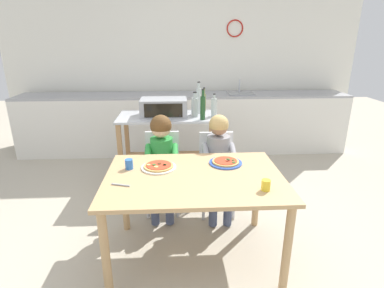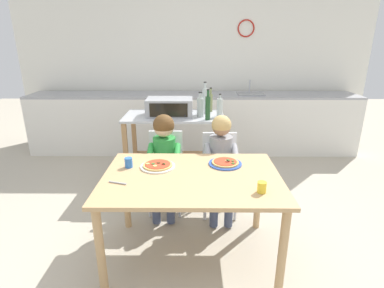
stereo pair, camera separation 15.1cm
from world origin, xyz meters
name	(u,v)px [view 2 (the right image)]	position (x,y,z in m)	size (l,w,h in m)	color
ground_plane	(193,190)	(0.00, 1.16, 0.00)	(11.57, 11.57, 0.00)	#B7AD99
back_wall_tiled	(193,62)	(0.00, 2.95, 1.35)	(5.58, 0.14, 2.70)	white
kitchen_counter	(193,123)	(0.00, 2.54, 0.45)	(5.02, 0.60, 1.11)	silver
kitchen_island_cart	(175,138)	(-0.22, 1.37, 0.58)	(1.16, 0.60, 0.86)	#B7BABF
toaster_oven	(170,107)	(-0.27, 1.35, 0.96)	(0.53, 0.34, 0.20)	#999BA0
bottle_brown_beer	(205,100)	(0.14, 1.47, 1.02)	(0.06, 0.06, 0.37)	#ADB7B2
bottle_squat_spirits	(211,102)	(0.22, 1.57, 0.98)	(0.05, 0.05, 0.29)	olive
bottle_dark_olive_oil	(208,107)	(0.17, 1.17, 1.00)	(0.06, 0.06, 0.34)	#1E4723
bottle_tall_green_wine	(200,107)	(0.09, 1.30, 0.98)	(0.08, 0.08, 0.29)	#ADB7B2
bottle_clear_vinegar	(220,107)	(0.31, 1.31, 0.97)	(0.07, 0.07, 0.26)	#ADB7B2
dining_table	(192,186)	(0.00, 0.00, 0.64)	(1.35, 0.93, 0.73)	tan
dining_chair_left	(166,165)	(-0.28, 0.78, 0.48)	(0.36, 0.36, 0.81)	silver
dining_chair_right	(220,167)	(0.28, 0.73, 0.48)	(0.36, 0.36, 0.81)	silver
child_in_green_shirt	(164,152)	(-0.28, 0.66, 0.67)	(0.32, 0.42, 1.01)	#424C6B
child_in_grey_shirt	(221,156)	(0.28, 0.60, 0.66)	(0.32, 0.42, 1.02)	#424C6B
pizza_plate_white	(158,166)	(-0.28, 0.16, 0.74)	(0.28, 0.28, 0.03)	white
pizza_plate_blue_rimmed	(225,163)	(0.28, 0.22, 0.74)	(0.27, 0.27, 0.03)	#3356B7
drinking_cup_yellow	(262,187)	(0.47, -0.26, 0.77)	(0.06, 0.06, 0.08)	yellow
drinking_cup_blue	(129,163)	(-0.51, 0.16, 0.77)	(0.06, 0.06, 0.08)	blue
serving_spoon	(118,183)	(-0.53, -0.14, 0.74)	(0.01, 0.01, 0.14)	#B7BABF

